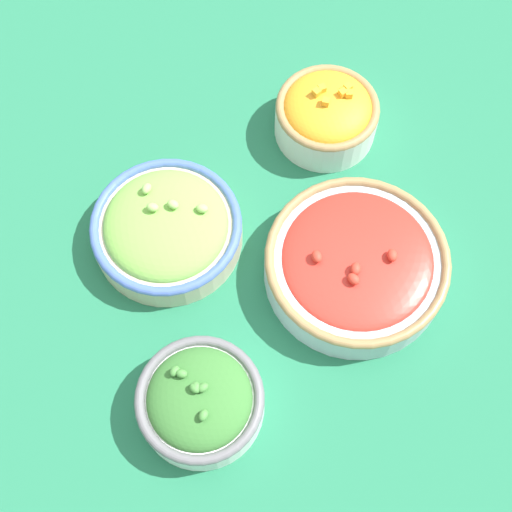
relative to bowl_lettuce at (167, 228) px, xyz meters
name	(u,v)px	position (x,y,z in m)	size (l,w,h in m)	color
ground_plane	(256,265)	(-0.06, 0.10, -0.03)	(3.00, 3.00, 0.00)	#23704C
bowl_lettuce	(167,228)	(0.00, 0.00, 0.00)	(0.19, 0.19, 0.07)	beige
bowl_cherry_tomatoes	(356,264)	(-0.15, 0.19, 0.00)	(0.23, 0.23, 0.07)	#B2C1CC
bowl_squash	(327,114)	(-0.27, 0.00, 0.01)	(0.14, 0.14, 0.08)	silver
bowl_broccoli	(200,401)	(0.10, 0.20, 0.00)	(0.15, 0.15, 0.08)	white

